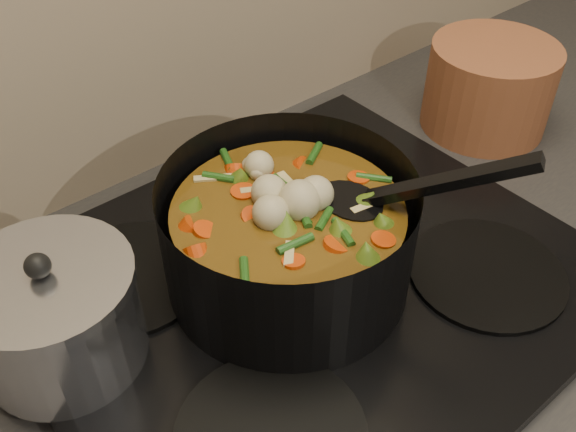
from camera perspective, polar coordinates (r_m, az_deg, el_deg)
stovetop at (r=0.75m, az=1.85°, el=-5.82°), size 0.62×0.54×0.03m
stockpot at (r=0.70m, az=0.05°, el=-1.90°), size 0.34×0.36×0.20m
saucepan at (r=0.67m, az=-19.94°, el=-8.29°), size 0.17×0.17×0.14m
terracotta_crock at (r=1.04m, az=17.42°, el=10.87°), size 0.24×0.24×0.13m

